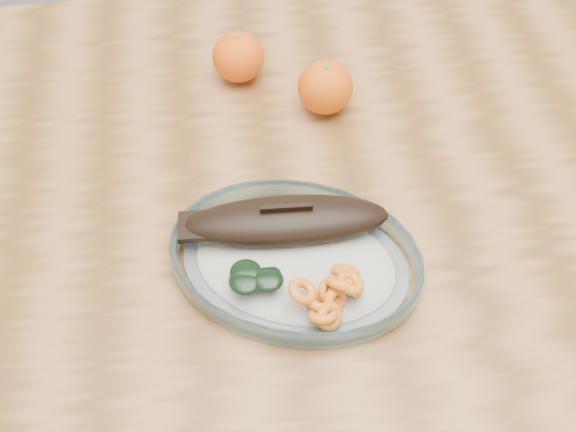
# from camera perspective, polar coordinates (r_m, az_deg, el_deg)

# --- Properties ---
(ground) EXTENTS (3.00, 3.00, 0.00)m
(ground) POSITION_cam_1_polar(r_m,az_deg,el_deg) (1.58, 2.93, -14.09)
(ground) COLOR slate
(ground) RESTS_ON ground
(dining_table) EXTENTS (1.20, 0.80, 0.75)m
(dining_table) POSITION_cam_1_polar(r_m,az_deg,el_deg) (1.02, 4.42, 0.48)
(dining_table) COLOR brown
(dining_table) RESTS_ON ground
(plated_meal) EXTENTS (0.68, 0.68, 0.08)m
(plated_meal) POSITION_cam_1_polar(r_m,az_deg,el_deg) (0.83, 0.54, -3.23)
(plated_meal) COLOR white
(plated_meal) RESTS_ON dining_table
(orange_left) EXTENTS (0.07, 0.07, 0.07)m
(orange_left) POSITION_cam_1_polar(r_m,az_deg,el_deg) (1.04, -3.95, 12.43)
(orange_left) COLOR #E13A04
(orange_left) RESTS_ON dining_table
(orange_right) EXTENTS (0.08, 0.08, 0.08)m
(orange_right) POSITION_cam_1_polar(r_m,az_deg,el_deg) (0.99, 2.97, 10.13)
(orange_right) COLOR #E13A04
(orange_right) RESTS_ON dining_table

